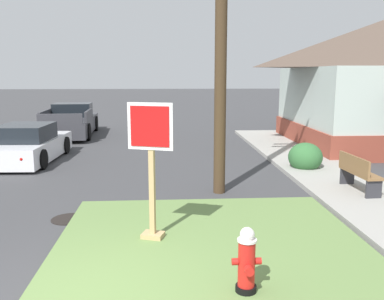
{
  "coord_description": "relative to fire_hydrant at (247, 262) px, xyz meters",
  "views": [
    {
      "loc": [
        1.14,
        -4.73,
        2.86
      ],
      "look_at": [
        1.68,
        3.61,
        1.34
      ],
      "focal_mm": 38.92,
      "sensor_mm": 36.0,
      "label": 1
    }
  ],
  "objects": [
    {
      "name": "pickup_truck_charcoal",
      "position": [
        -5.48,
        15.01,
        0.13
      ],
      "size": [
        2.37,
        5.47,
        1.48
      ],
      "color": "#38383D",
      "rests_on": "ground"
    },
    {
      "name": "grass_corner_patch",
      "position": [
        -0.27,
        1.45,
        -0.45
      ],
      "size": [
        5.21,
        5.28,
        0.08
      ],
      "primitive_type": "cube",
      "color": "#668447",
      "rests_on": "ground"
    },
    {
      "name": "stop_sign",
      "position": [
        -1.26,
        1.89,
        0.76
      ],
      "size": [
        0.75,
        0.38,
        2.33
      ],
      "color": "tan",
      "rests_on": "grass_corner_patch"
    },
    {
      "name": "parked_sedan_white",
      "position": [
        -5.59,
        9.03,
        0.05
      ],
      "size": [
        2.02,
        4.23,
        1.25
      ],
      "color": "silver",
      "rests_on": "ground"
    },
    {
      "name": "street_bench",
      "position": [
        3.54,
        4.41,
        0.09
      ],
      "size": [
        0.47,
        1.43,
        0.85
      ],
      "color": "brown",
      "rests_on": "sidewalk_strip"
    },
    {
      "name": "fire_hydrant",
      "position": [
        0.0,
        0.0,
        0.0
      ],
      "size": [
        0.38,
        0.34,
        0.87
      ],
      "color": "black",
      "rests_on": "grass_corner_patch"
    },
    {
      "name": "shrub_by_curb",
      "position": [
        3.14,
        6.98,
        -0.06
      ],
      "size": [
        1.01,
        1.01,
        0.86
      ],
      "primitive_type": "ellipsoid",
      "color": "#336735",
      "rests_on": "ground"
    },
    {
      "name": "sidewalk_strip",
      "position": [
        3.53,
        6.09,
        -0.43
      ],
      "size": [
        2.2,
        18.54,
        0.12
      ],
      "primitive_type": "cube",
      "color": "#9E9B93",
      "rests_on": "ground"
    },
    {
      "name": "manhole_cover",
      "position": [
        -2.97,
        3.15,
        -0.48
      ],
      "size": [
        0.7,
        0.7,
        0.02
      ],
      "primitive_type": "cylinder",
      "color": "black",
      "rests_on": "ground"
    }
  ]
}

